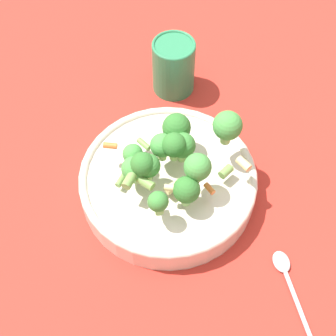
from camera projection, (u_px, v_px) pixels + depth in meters
ground_plane at (168, 190)px, 0.80m from camera, size 3.00×3.00×0.00m
bowl at (168, 181)px, 0.78m from camera, size 0.29×0.29×0.05m
pasta_salad at (175, 155)px, 0.72m from camera, size 0.22×0.20×0.10m
cup at (174, 66)px, 0.89m from camera, size 0.08×0.08×0.11m
spoon at (288, 280)px, 0.71m from camera, size 0.12×0.12×0.01m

